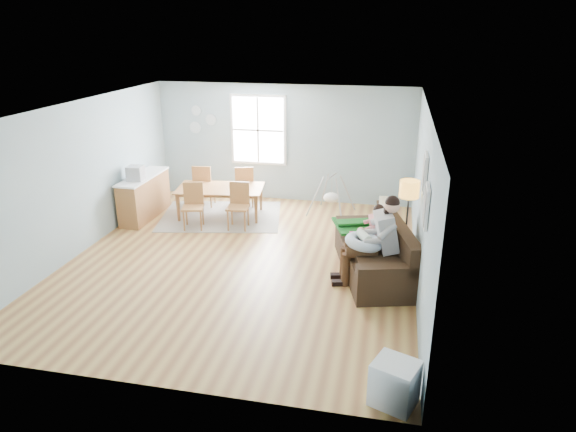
% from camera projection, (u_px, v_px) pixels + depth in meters
% --- Properties ---
extents(room, '(8.40, 9.40, 3.90)m').
position_uv_depth(room, '(238.00, 125.00, 8.31)').
color(room, '#9B6237').
extents(window, '(1.32, 0.08, 1.62)m').
position_uv_depth(window, '(258.00, 130.00, 11.87)').
color(window, white).
rests_on(window, room).
extents(pictures, '(0.05, 1.34, 0.74)m').
position_uv_depth(pictures, '(426.00, 188.00, 6.98)').
color(pictures, white).
rests_on(pictures, room).
extents(wall_plates, '(0.67, 0.02, 0.66)m').
position_uv_depth(wall_plates, '(201.00, 120.00, 12.08)').
color(wall_plates, '#A9BDCB').
rests_on(wall_plates, room).
extents(sofa, '(1.52, 2.42, 0.91)m').
position_uv_depth(sofa, '(377.00, 255.00, 8.58)').
color(sofa, black).
rests_on(sofa, room).
extents(green_throw, '(1.24, 1.12, 0.04)m').
position_uv_depth(green_throw, '(364.00, 225.00, 9.19)').
color(green_throw, '#155F16').
rests_on(green_throw, sofa).
extents(beige_pillow, '(0.24, 0.54, 0.53)m').
position_uv_depth(beige_pillow, '(385.00, 215.00, 8.97)').
color(beige_pillow, tan).
rests_on(beige_pillow, sofa).
extents(father, '(1.10, 0.62, 1.48)m').
position_uv_depth(father, '(375.00, 237.00, 8.11)').
color(father, '#9C9B9E').
rests_on(father, sofa).
extents(nursing_pillow, '(0.76, 0.75, 0.25)m').
position_uv_depth(nursing_pillow, '(364.00, 242.00, 8.13)').
color(nursing_pillow, '#CAE2FD').
rests_on(nursing_pillow, father).
extents(infant, '(0.28, 0.42, 0.15)m').
position_uv_depth(infant, '(363.00, 235.00, 8.13)').
color(infant, silver).
rests_on(infant, nursing_pillow).
extents(toddler, '(0.61, 0.34, 0.93)m').
position_uv_depth(toddler, '(371.00, 226.00, 8.61)').
color(toddler, silver).
rests_on(toddler, sofa).
extents(floor_lamp, '(0.32, 0.32, 1.59)m').
position_uv_depth(floor_lamp, '(409.00, 197.00, 8.34)').
color(floor_lamp, black).
rests_on(floor_lamp, room).
extents(storage_cube, '(0.59, 0.56, 0.52)m').
position_uv_depth(storage_cube, '(394.00, 383.00, 5.62)').
color(storage_cube, white).
rests_on(storage_cube, room).
extents(rug, '(2.87, 2.39, 0.01)m').
position_uv_depth(rug, '(221.00, 216.00, 11.24)').
color(rug, gray).
rests_on(rug, room).
extents(dining_table, '(1.96, 1.27, 0.65)m').
position_uv_depth(dining_table, '(221.00, 202.00, 11.13)').
color(dining_table, brown).
rests_on(dining_table, rug).
extents(chair_sw, '(0.51, 0.51, 0.94)m').
position_uv_depth(chair_sw, '(193.00, 203.00, 10.47)').
color(chair_sw, olive).
rests_on(chair_sw, rug).
extents(chair_se, '(0.46, 0.46, 0.95)m').
position_uv_depth(chair_se, '(239.00, 202.00, 10.46)').
color(chair_se, olive).
rests_on(chair_se, rug).
extents(chair_nw, '(0.49, 0.49, 0.99)m').
position_uv_depth(chair_nw, '(203.00, 183.00, 11.63)').
color(chair_nw, olive).
rests_on(chair_nw, rug).
extents(chair_ne, '(0.55, 0.55, 0.97)m').
position_uv_depth(chair_ne, '(244.00, 184.00, 11.63)').
color(chair_ne, olive).
rests_on(chair_ne, rug).
extents(counter, '(0.48, 1.64, 0.92)m').
position_uv_depth(counter, '(145.00, 196.00, 11.08)').
color(counter, brown).
rests_on(counter, room).
extents(monitor, '(0.34, 0.32, 0.29)m').
position_uv_depth(monitor, '(135.00, 173.00, 10.58)').
color(monitor, '#A2A2A6').
rests_on(monitor, counter).
extents(baby_swing, '(1.04, 1.05, 0.87)m').
position_uv_depth(baby_swing, '(331.00, 197.00, 11.25)').
color(baby_swing, '#A2A2A6').
rests_on(baby_swing, room).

